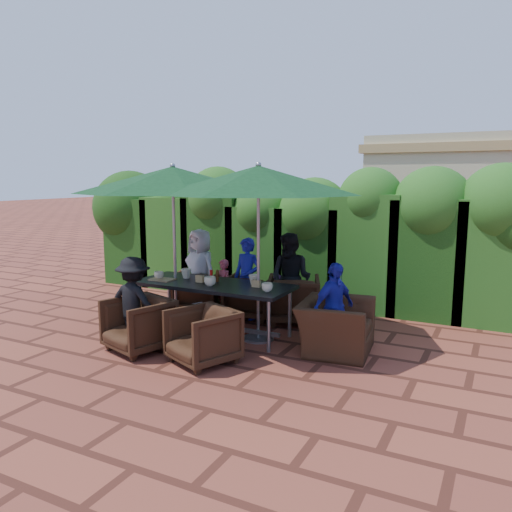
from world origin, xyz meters
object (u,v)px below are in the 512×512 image
at_px(chair_far_mid, 251,294).
at_px(umbrella_right, 258,180).
at_px(chair_far_right, 294,297).
at_px(chair_end_right, 336,318).
at_px(chair_far_left, 199,289).
at_px(dining_table, 213,288).
at_px(chair_near_right, 203,334).
at_px(chair_near_left, 139,322).
at_px(umbrella_left, 173,180).

bearing_deg(chair_far_mid, umbrella_right, 114.02).
xyz_separation_m(chair_far_right, chair_end_right, (1.00, -0.97, 0.04)).
relative_size(chair_far_left, chair_far_right, 0.94).
relative_size(chair_far_left, chair_far_mid, 0.99).
xyz_separation_m(dining_table, chair_near_right, (0.50, -1.06, -0.30)).
relative_size(chair_near_left, chair_near_right, 1.04).
height_order(chair_near_left, chair_near_right, chair_near_left).
relative_size(umbrella_right, chair_far_left, 3.73).
bearing_deg(chair_end_right, chair_near_right, 124.66).
bearing_deg(umbrella_right, chair_near_left, -137.17).
distance_m(chair_far_right, chair_near_left, 2.49).
relative_size(chair_far_mid, chair_near_right, 1.03).
relative_size(chair_far_mid, chair_near_left, 1.00).
xyz_separation_m(umbrella_right, chair_near_left, (-1.20, -1.11, -1.83)).
bearing_deg(dining_table, chair_end_right, 2.75).
xyz_separation_m(chair_far_right, chair_near_left, (-1.31, -2.12, -0.02)).
height_order(umbrella_left, chair_near_left, umbrella_left).
xyz_separation_m(chair_near_left, chair_end_right, (2.30, 1.15, 0.06)).
distance_m(umbrella_left, chair_near_left, 2.13).
bearing_deg(umbrella_left, chair_near_left, -80.58).
distance_m(chair_far_left, chair_far_mid, 0.99).
distance_m(dining_table, chair_far_right, 1.36).
bearing_deg(chair_near_right, chair_far_mid, 124.74).
xyz_separation_m(dining_table, umbrella_left, (-0.67, 0.01, 1.54)).
xyz_separation_m(chair_far_left, chair_far_right, (1.71, 0.08, 0.02)).
relative_size(chair_far_left, chair_end_right, 0.74).
distance_m(chair_far_right, chair_near_right, 2.14).
bearing_deg(chair_end_right, dining_table, 86.36).
relative_size(dining_table, chair_end_right, 2.26).
relative_size(chair_far_right, chair_near_right, 1.09).
bearing_deg(umbrella_right, chair_end_right, 2.03).
distance_m(dining_table, chair_far_mid, 1.05).
xyz_separation_m(chair_far_left, chair_far_mid, (0.99, 0.03, 0.00)).
relative_size(umbrella_left, chair_far_mid, 3.70).
bearing_deg(umbrella_left, umbrella_right, 1.57).
height_order(chair_far_left, chair_near_right, chair_far_left).
distance_m(umbrella_right, chair_far_left, 2.61).
relative_size(dining_table, umbrella_right, 0.81).
height_order(chair_far_right, chair_end_right, chair_end_right).
bearing_deg(chair_far_mid, umbrella_left, 44.07).
height_order(dining_table, chair_near_left, chair_near_left).
distance_m(chair_far_left, chair_near_right, 2.47).
xyz_separation_m(umbrella_left, chair_near_left, (0.18, -1.07, -1.83)).
bearing_deg(chair_far_left, umbrella_right, 133.55).
bearing_deg(chair_near_right, chair_far_left, 148.17).
relative_size(umbrella_left, chair_end_right, 2.78).
xyz_separation_m(dining_table, chair_end_right, (1.81, 0.09, -0.23)).
xyz_separation_m(umbrella_left, chair_end_right, (2.48, 0.08, -1.77)).
xyz_separation_m(umbrella_left, chair_far_left, (-0.23, 0.97, -1.83)).
height_order(umbrella_left, umbrella_right, same).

